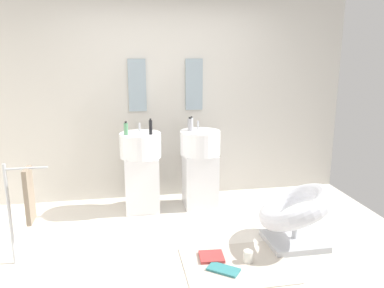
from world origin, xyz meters
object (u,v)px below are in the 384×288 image
at_px(pedestal_sink_right, 200,165).
at_px(coffee_mug, 248,256).
at_px(lounge_chair, 296,211).
at_px(soap_bottle_green, 126,129).
at_px(soap_bottle_black, 151,127).
at_px(magazine_red, 212,257).
at_px(magazine_teal, 223,269).
at_px(pedestal_sink_left, 141,168).
at_px(towel_rack, 26,198).
at_px(soap_bottle_clear, 192,124).
at_px(soap_bottle_grey, 190,125).

bearing_deg(pedestal_sink_right, coffee_mug, -83.32).
height_order(lounge_chair, coffee_mug, lounge_chair).
bearing_deg(soap_bottle_green, soap_bottle_black, -4.87).
bearing_deg(soap_bottle_black, lounge_chair, -38.43).
bearing_deg(coffee_mug, magazine_red, 159.11).
xyz_separation_m(magazine_teal, soap_bottle_green, (-0.79, 1.46, 1.01)).
distance_m(magazine_red, soap_bottle_black, 1.65).
height_order(pedestal_sink_left, magazine_teal, pedestal_sink_left).
bearing_deg(magazine_teal, lounge_chair, 61.50).
bearing_deg(towel_rack, soap_bottle_black, 38.86).
bearing_deg(magazine_teal, towel_rack, -158.02).
distance_m(towel_rack, soap_bottle_clear, 2.08).
bearing_deg(soap_bottle_clear, magazine_teal, -90.09).
relative_size(magazine_red, soap_bottle_green, 1.42).
distance_m(pedestal_sink_left, magazine_red, 1.50).
relative_size(magazine_teal, soap_bottle_black, 1.49).
bearing_deg(soap_bottle_clear, lounge_chair, -56.22).
height_order(magazine_teal, coffee_mug, coffee_mug).
relative_size(coffee_mug, soap_bottle_black, 0.58).
bearing_deg(magazine_teal, pedestal_sink_left, 150.16).
height_order(pedestal_sink_left, soap_bottle_black, soap_bottle_black).
xyz_separation_m(lounge_chair, magazine_teal, (-0.83, -0.37, -0.33)).
bearing_deg(soap_bottle_black, magazine_teal, -70.38).
bearing_deg(lounge_chair, coffee_mug, -155.28).
bearing_deg(soap_bottle_clear, towel_rack, -146.36).
bearing_deg(towel_rack, soap_bottle_clear, 33.64).
xyz_separation_m(pedestal_sink_left, magazine_teal, (0.63, -1.52, -0.50)).
height_order(towel_rack, soap_bottle_black, soap_bottle_black).
relative_size(pedestal_sink_left, soap_bottle_grey, 6.27).
bearing_deg(soap_bottle_clear, pedestal_sink_right, -42.76).
relative_size(magazine_red, soap_bottle_grey, 1.33).
relative_size(magazine_red, soap_bottle_black, 1.20).
height_order(pedestal_sink_right, magazine_teal, pedestal_sink_right).
relative_size(soap_bottle_green, soap_bottle_black, 0.85).
bearing_deg(soap_bottle_grey, soap_bottle_clear, 62.71).
relative_size(pedestal_sink_right, lounge_chair, 1.04).
distance_m(lounge_chair, magazine_red, 0.96).
bearing_deg(pedestal_sink_right, magazine_teal, -93.54).
height_order(towel_rack, soap_bottle_clear, soap_bottle_clear).
bearing_deg(magazine_teal, soap_bottle_black, 147.30).
height_order(pedestal_sink_left, pedestal_sink_right, same).
distance_m(soap_bottle_grey, soap_bottle_clear, 0.06).
bearing_deg(towel_rack, soap_bottle_green, 47.29).
distance_m(lounge_chair, coffee_mug, 0.69).
height_order(soap_bottle_grey, soap_bottle_black, soap_bottle_black).
distance_m(coffee_mug, soap_bottle_grey, 1.77).
distance_m(pedestal_sink_right, soap_bottle_black, 0.80).
distance_m(pedestal_sink_left, soap_bottle_clear, 0.82).
distance_m(soap_bottle_black, soap_bottle_clear, 0.54).
distance_m(towel_rack, magazine_teal, 1.86).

